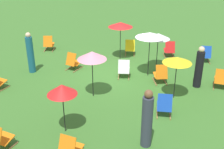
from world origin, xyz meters
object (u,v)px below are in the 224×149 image
object	(u,v)px
person_2	(147,120)
deckchair_4	(130,48)
deckchair_5	(164,105)
person_0	(199,68)
deckchair_8	(205,55)
deckchair_2	(161,74)
umbrella_3	(62,90)
umbrella_2	(120,25)
deckchair_3	(124,69)
deckchair_10	(49,44)
umbrella_4	(150,35)
umbrella_5	(158,36)
person_1	(30,54)
umbrella_0	(177,60)
deckchair_6	(169,50)
deckchair_7	(70,149)
deckchair_11	(73,62)
umbrella_1	(92,55)
deckchair_12	(221,79)

from	to	relation	value
person_2	deckchair_4	bearing A→B (deg)	59.74
deckchair_5	person_0	bearing A→B (deg)	-120.84
deckchair_4	deckchair_8	xyz separation A→B (m)	(-3.74, 0.14, 0.00)
deckchair_2	umbrella_3	size ratio (longest dim) A/B	0.53
umbrella_2	deckchair_5	bearing A→B (deg)	117.44
deckchair_3	deckchair_10	bearing A→B (deg)	-36.08
umbrella_4	umbrella_2	bearing A→B (deg)	-46.59
person_0	umbrella_2	bearing A→B (deg)	149.74
umbrella_3	umbrella_5	xyz separation A→B (m)	(-2.40, -5.43, 0.11)
deckchair_2	deckchair_4	bearing A→B (deg)	-76.65
deckchair_3	person_2	distance (m)	4.63
umbrella_2	person_1	distance (m)	4.41
umbrella_0	person_0	distance (m)	1.62
deckchair_2	deckchair_8	size ratio (longest dim) A/B	1.04
deckchair_6	umbrella_2	world-z (taller)	umbrella_2
umbrella_3	umbrella_5	world-z (taller)	umbrella_5
person_2	deckchair_6	bearing A→B (deg)	43.86
deckchair_5	person_1	world-z (taller)	person_1
deckchair_10	deckchair_7	bearing A→B (deg)	105.89
deckchair_3	deckchair_11	distance (m)	2.44
deckchair_6	person_2	world-z (taller)	person_2
deckchair_10	deckchair_11	size ratio (longest dim) A/B	0.97
umbrella_1	umbrella_3	distance (m)	2.37
deckchair_2	person_1	distance (m)	5.76
deckchair_12	umbrella_2	world-z (taller)	umbrella_2
umbrella_5	person_2	distance (m)	5.60
deckchair_5	umbrella_2	world-z (taller)	umbrella_2
deckchair_10	umbrella_1	distance (m)	5.87
umbrella_2	person_2	bearing A→B (deg)	107.39
deckchair_3	person_0	xyz separation A→B (m)	(-3.07, 0.23, 0.45)
umbrella_2	umbrella_5	size ratio (longest dim) A/B	1.10
deckchair_7	deckchair_12	world-z (taller)	same
umbrella_2	umbrella_5	bearing A→B (deg)	154.99
deckchair_4	umbrella_0	size ratio (longest dim) A/B	0.50
deckchair_5	deckchair_6	world-z (taller)	same
person_2	deckchair_11	bearing A→B (deg)	86.46
deckchair_6	umbrella_4	bearing A→B (deg)	60.90
umbrella_3	deckchair_3	bearing A→B (deg)	-104.33
deckchair_8	umbrella_0	bearing A→B (deg)	64.98
deckchair_11	umbrella_3	world-z (taller)	umbrella_3
deckchair_3	umbrella_4	distance (m)	1.84
deckchair_8	person_0	xyz separation A→B (m)	(0.49, 2.82, 0.45)
person_1	person_2	size ratio (longest dim) A/B	1.02
deckchair_8	umbrella_0	xyz separation A→B (m)	(1.39, 3.95, 1.17)
deckchair_3	deckchair_6	xyz separation A→B (m)	(-1.83, -2.92, 0.00)
umbrella_0	person_0	bearing A→B (deg)	-128.30
umbrella_3	person_1	distance (m)	5.00
umbrella_4	deckchair_8	bearing A→B (deg)	-139.30
deckchair_7	deckchair_8	size ratio (longest dim) A/B	1.00
deckchair_12	deckchair_11	bearing A→B (deg)	2.52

